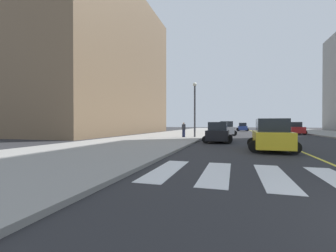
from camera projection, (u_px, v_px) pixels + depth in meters
sidewalk_kerb_west at (157, 138)px, 25.30m from camera, size 10.00×120.00×0.15m
lane_divider_paint at (257, 133)px, 41.06m from camera, size 0.16×80.00×0.01m
low_rise_brick_west at (97, 65)px, 40.08m from camera, size 16.00×32.00×24.05m
car_blue_nearest at (242, 127)px, 53.20m from camera, size 2.74×4.34×1.93m
car_red_second at (295, 129)px, 36.37m from camera, size 2.77×4.42×1.97m
car_white_third at (272, 127)px, 57.93m from camera, size 2.45×3.82×1.68m
car_black_fourth at (218, 133)px, 20.60m from camera, size 2.58×4.13×1.84m
car_yellow_fifth at (271, 136)px, 14.15m from camera, size 2.87×4.53×2.00m
car_silver_sixth at (226, 129)px, 33.32m from camera, size 3.01×4.69×2.05m
car_green_seventh at (276, 130)px, 33.35m from camera, size 2.39×3.76×1.66m
pedestrian_walking_west at (184, 129)px, 26.25m from camera, size 0.42×0.42×1.71m
street_lamp at (195, 104)px, 26.61m from camera, size 0.44×0.44×6.40m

